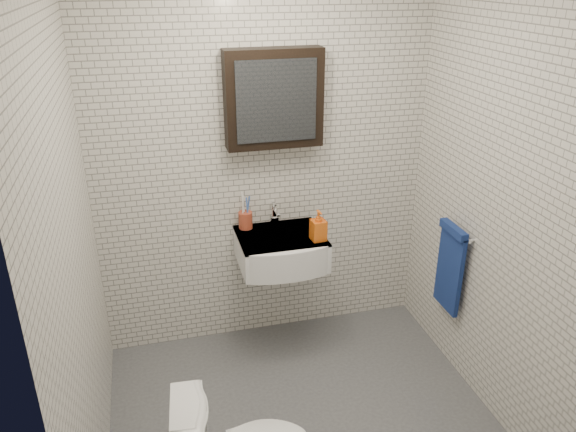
{
  "coord_description": "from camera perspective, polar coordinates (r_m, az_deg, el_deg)",
  "views": [
    {
      "loc": [
        -0.73,
        -2.38,
        2.44
      ],
      "look_at": [
        0.01,
        0.45,
        1.13
      ],
      "focal_mm": 35.0,
      "sensor_mm": 36.0,
      "label": 1
    }
  ],
  "objects": [
    {
      "name": "ground",
      "position": [
        3.48,
        1.75,
        -20.27
      ],
      "size": [
        2.2,
        2.0,
        0.01
      ],
      "primitive_type": "cube",
      "color": "#484B50",
      "rests_on": "ground"
    },
    {
      "name": "room_shell",
      "position": [
        2.67,
        2.13,
        2.76
      ],
      "size": [
        2.22,
        2.02,
        2.51
      ],
      "color": "silver",
      "rests_on": "ground"
    },
    {
      "name": "washbasin",
      "position": [
        3.63,
        -0.6,
        -3.57
      ],
      "size": [
        0.55,
        0.5,
        0.2
      ],
      "color": "white",
      "rests_on": "room_shell"
    },
    {
      "name": "faucet",
      "position": [
        3.73,
        -1.35,
        -0.01
      ],
      "size": [
        0.06,
        0.2,
        0.15
      ],
      "color": "silver",
      "rests_on": "washbasin"
    },
    {
      "name": "mirror_cabinet",
      "position": [
        3.48,
        -1.46,
        11.81
      ],
      "size": [
        0.6,
        0.15,
        0.6
      ],
      "color": "black",
      "rests_on": "room_shell"
    },
    {
      "name": "towel_rail",
      "position": [
        3.68,
        16.17,
        -4.73
      ],
      "size": [
        0.09,
        0.3,
        0.58
      ],
      "color": "silver",
      "rests_on": "room_shell"
    },
    {
      "name": "toothbrush_cup",
      "position": [
        3.7,
        -4.34,
        -0.33
      ],
      "size": [
        0.1,
        0.1,
        0.25
      ],
      "rotation": [
        0.0,
        0.0,
        0.07
      ],
      "color": "#9E3E27",
      "rests_on": "washbasin"
    },
    {
      "name": "soap_bottle",
      "position": [
        3.52,
        3.1,
        -0.96
      ],
      "size": [
        0.1,
        0.1,
        0.2
      ],
      "primitive_type": "imported",
      "rotation": [
        0.0,
        0.0,
        0.09
      ],
      "color": "orange",
      "rests_on": "washbasin"
    }
  ]
}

